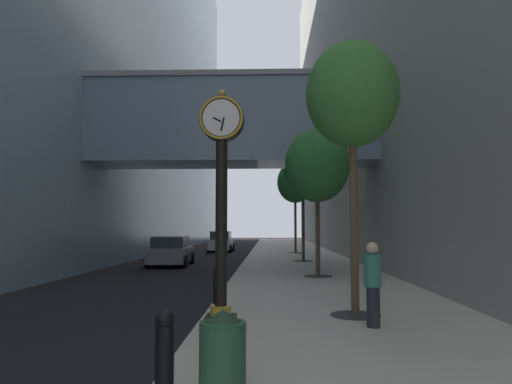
# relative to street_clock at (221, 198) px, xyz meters

# --- Properties ---
(ground_plane) EXTENTS (110.00, 110.00, 0.00)m
(ground_plane) POSITION_rel_street_clock_xyz_m (-0.59, 19.71, -2.64)
(ground_plane) COLOR black
(ground_plane) RESTS_ON ground
(sidewalk_right) EXTENTS (6.32, 80.00, 0.14)m
(sidewalk_right) POSITION_rel_street_clock_xyz_m (2.57, 22.71, -2.57)
(sidewalk_right) COLOR beige
(sidewalk_right) RESTS_ON ground
(building_block_right) EXTENTS (9.00, 80.00, 35.04)m
(building_block_right) POSITION_rel_street_clock_xyz_m (10.24, 22.71, 14.88)
(building_block_right) COLOR gray
(building_block_right) RESTS_ON ground
(street_clock) EXTENTS (0.84, 0.55, 4.56)m
(street_clock) POSITION_rel_street_clock_xyz_m (0.00, 0.00, 0.00)
(street_clock) COLOR black
(street_clock) RESTS_ON sidewalk_right
(bollard_nearest) EXTENTS (0.22, 0.22, 1.05)m
(bollard_nearest) POSITION_rel_street_clock_xyz_m (-0.28, -3.31, -1.96)
(bollard_nearest) COLOR black
(bollard_nearest) RESTS_ON sidewalk_right
(bollard_third) EXTENTS (0.22, 0.22, 1.05)m
(bollard_third) POSITION_rel_street_clock_xyz_m (-0.28, 2.03, -1.96)
(bollard_third) COLOR black
(bollard_third) RESTS_ON sidewalk_right
(street_tree_near) EXTENTS (2.12, 2.12, 6.21)m
(street_tree_near) POSITION_rel_street_clock_xyz_m (2.79, 1.93, 2.44)
(street_tree_near) COLOR #333335
(street_tree_near) RESTS_ON sidewalk_right
(street_tree_mid_near) EXTENTS (2.57, 2.57, 5.88)m
(street_tree_mid_near) POSITION_rel_street_clock_xyz_m (2.79, 9.90, 1.88)
(street_tree_mid_near) COLOR #333335
(street_tree_mid_near) RESTS_ON sidewalk_right
(street_tree_mid_far) EXTENTS (2.31, 2.31, 6.77)m
(street_tree_mid_far) POSITION_rel_street_clock_xyz_m (2.79, 17.87, 2.90)
(street_tree_mid_far) COLOR #333335
(street_tree_mid_far) RESTS_ON sidewalk_right
(street_tree_far) EXTENTS (2.68, 2.68, 6.77)m
(street_tree_far) POSITION_rel_street_clock_xyz_m (2.79, 25.85, 2.70)
(street_tree_far) COLOR #333335
(street_tree_far) RESTS_ON sidewalk_right
(trash_bin) EXTENTS (0.53, 0.53, 1.05)m
(trash_bin) POSITION_rel_street_clock_xyz_m (0.37, -3.33, -1.96)
(trash_bin) COLOR #234C33
(trash_bin) RESTS_ON sidewalk_right
(pedestrian_walking) EXTENTS (0.38, 0.38, 1.66)m
(pedestrian_walking) POSITION_rel_street_clock_xyz_m (2.93, 0.74, -1.62)
(pedestrian_walking) COLOR #23232D
(pedestrian_walking) RESTS_ON sidewalk_right
(car_silver_near) EXTENTS (1.97, 4.03, 1.69)m
(car_silver_near) POSITION_rel_street_clock_xyz_m (-3.08, 29.29, -1.83)
(car_silver_near) COLOR #B7BABF
(car_silver_near) RESTS_ON ground
(car_grey_mid) EXTENTS (2.23, 4.22, 1.57)m
(car_grey_mid) POSITION_rel_street_clock_xyz_m (-4.38, 16.13, -1.88)
(car_grey_mid) COLOR slate
(car_grey_mid) RESTS_ON ground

